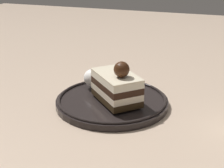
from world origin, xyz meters
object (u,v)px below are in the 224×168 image
Objects in this scene: cake_slice at (117,86)px; fork at (121,85)px; dessert_plate at (112,101)px; whipped_cream_dollop at (93,78)px.

cake_slice is 1.21× the size of fork.
whipped_cream_dollop is at bearing 144.23° from dessert_plate.
fork is at bearing 17.95° from whipped_cream_dollop.
whipped_cream_dollop is (-0.06, 0.04, 0.03)m from dessert_plate.
cake_slice is at bearing -78.71° from fork.
fork is (-0.02, 0.08, -0.03)m from cake_slice.
whipped_cream_dollop is at bearing 142.90° from cake_slice.
cake_slice reaches higher than dessert_plate.
dessert_plate is 0.05m from cake_slice.
dessert_plate is 2.28× the size of fork.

